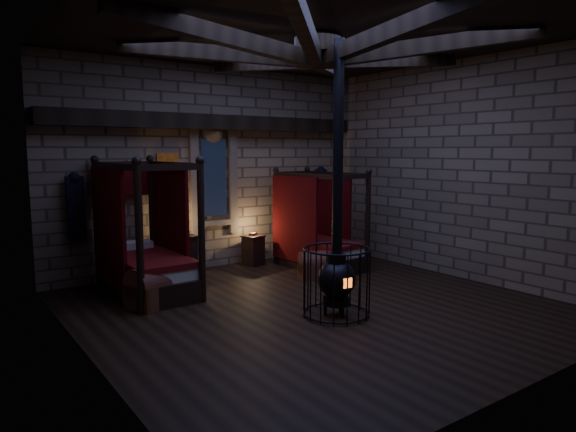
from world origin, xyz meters
TOP-DOWN VIEW (x-y plane):
  - room at (-0.00, 0.09)m, footprint 7.02×7.02m
  - bed_left at (-1.90, 2.38)m, footprint 1.20×2.21m
  - bed_right at (1.78, 2.18)m, footprint 1.17×2.01m
  - trunk_left at (-2.02, 1.55)m, footprint 1.06×0.84m
  - trunk_right at (1.21, 1.43)m, footprint 0.85×0.72m
  - nightstand_left at (-0.89, 3.11)m, footprint 0.51×0.49m
  - nightstand_right at (0.75, 3.11)m, footprint 0.49×0.48m
  - stove at (-0.03, -0.53)m, footprint 1.01×1.01m

SIDE VIEW (x-z plane):
  - trunk_right at x=1.21m, z-range -0.03..0.51m
  - trunk_left at x=-2.02m, z-range -0.04..0.64m
  - nightstand_right at x=0.75m, z-range -0.02..0.69m
  - nightstand_left at x=-0.89m, z-range -0.08..0.91m
  - bed_right at x=1.78m, z-range -0.51..1.51m
  - bed_left at x=-1.90m, z-range -0.58..1.70m
  - stove at x=-0.03m, z-range -1.40..2.65m
  - room at x=0.00m, z-range 1.60..5.89m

